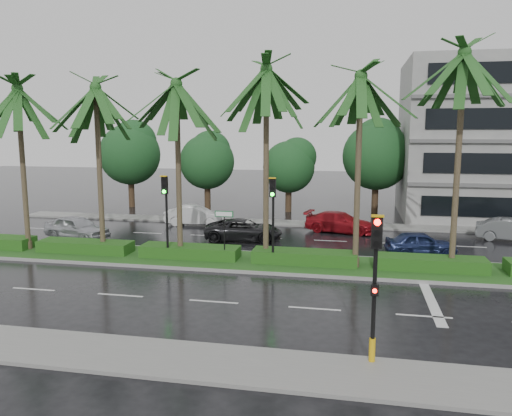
% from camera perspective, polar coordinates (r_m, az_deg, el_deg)
% --- Properties ---
extents(ground, '(120.00, 120.00, 0.00)m').
position_cam_1_polar(ground, '(24.84, -1.65, -6.86)').
color(ground, black).
rests_on(ground, ground).
extents(near_sidewalk, '(40.00, 2.40, 0.12)m').
position_cam_1_polar(near_sidewalk, '(15.65, -10.37, -16.56)').
color(near_sidewalk, slate).
rests_on(near_sidewalk, ground).
extents(far_sidewalk, '(40.00, 2.00, 0.12)m').
position_cam_1_polar(far_sidewalk, '(36.32, 2.57, -1.70)').
color(far_sidewalk, slate).
rests_on(far_sidewalk, ground).
extents(median, '(36.00, 4.00, 0.15)m').
position_cam_1_polar(median, '(25.76, -1.16, -6.10)').
color(median, gray).
rests_on(median, ground).
extents(hedge, '(35.20, 1.40, 0.60)m').
position_cam_1_polar(hedge, '(25.67, -1.16, -5.30)').
color(hedge, '#1F4714').
rests_on(hedge, median).
extents(lane_markings, '(34.00, 13.06, 0.01)m').
position_cam_1_polar(lane_markings, '(23.95, 5.27, -7.48)').
color(lane_markings, silver).
rests_on(lane_markings, ground).
extents(palm_row, '(26.30, 4.20, 10.83)m').
position_cam_1_polar(palm_row, '(25.26, -4.04, 13.20)').
color(palm_row, '#3B3022').
rests_on(palm_row, median).
extents(signal_near, '(0.34, 0.45, 4.36)m').
position_cam_1_polar(signal_near, '(14.56, 13.42, -8.32)').
color(signal_near, black).
rests_on(signal_near, near_sidewalk).
extents(signal_median_left, '(0.34, 0.42, 4.36)m').
position_cam_1_polar(signal_median_left, '(25.66, -10.28, 0.36)').
color(signal_median_left, black).
rests_on(signal_median_left, median).
extents(signal_median_right, '(0.34, 0.42, 4.36)m').
position_cam_1_polar(signal_median_right, '(24.20, 1.94, -0.01)').
color(signal_median_right, black).
rests_on(signal_median_right, median).
extents(street_sign, '(0.95, 0.09, 2.60)m').
position_cam_1_polar(street_sign, '(25.04, -3.66, -1.75)').
color(street_sign, black).
rests_on(street_sign, median).
extents(bg_trees, '(33.14, 5.35, 7.72)m').
position_cam_1_polar(bg_trees, '(41.28, 3.85, 5.99)').
color(bg_trees, '#362518').
rests_on(bg_trees, ground).
extents(building, '(16.00, 10.00, 12.00)m').
position_cam_1_polar(building, '(42.91, 27.20, 6.94)').
color(building, gray).
rests_on(building, ground).
extents(car_silver, '(2.86, 4.68, 1.49)m').
position_cam_1_polar(car_silver, '(32.94, -19.78, -2.12)').
color(car_silver, '#B1B3B9').
rests_on(car_silver, ground).
extents(car_white, '(1.80, 4.37, 1.41)m').
position_cam_1_polar(car_white, '(35.95, -6.96, -0.83)').
color(car_white, silver).
rests_on(car_white, ground).
extents(car_darkgrey, '(2.81, 5.03, 1.33)m').
position_cam_1_polar(car_darkgrey, '(30.74, -1.44, -2.50)').
color(car_darkgrey, black).
rests_on(car_darkgrey, ground).
extents(car_red, '(2.84, 4.97, 1.36)m').
position_cam_1_polar(car_red, '(33.62, 9.60, -1.61)').
color(car_red, maroon).
rests_on(car_red, ground).
extents(car_blue, '(2.11, 3.96, 1.28)m').
position_cam_1_polar(car_blue, '(28.64, 18.32, -3.86)').
color(car_blue, navy).
rests_on(car_blue, ground).
extents(car_grey, '(2.38, 4.38, 1.37)m').
position_cam_1_polar(car_grey, '(34.33, 27.25, -2.26)').
color(car_grey, slate).
rests_on(car_grey, ground).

